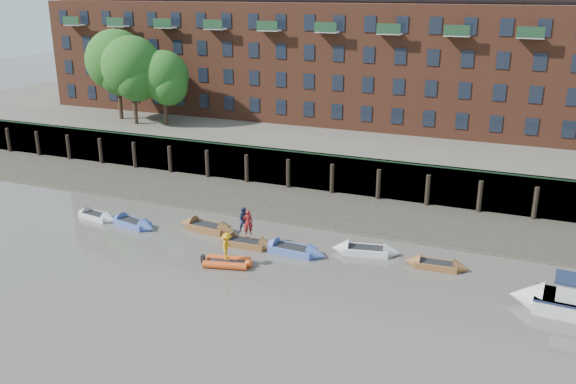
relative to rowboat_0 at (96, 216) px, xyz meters
The scene contains 19 objects.
ground 19.08m from the rowboat_0, 29.45° to the right, with size 220.00×220.00×0.00m, color #5D5851.
foreshore 18.72m from the rowboat_0, 27.42° to the left, with size 110.00×8.00×0.50m, color #3D382F.
mud_band 17.41m from the rowboat_0, 17.44° to the left, with size 110.00×1.60×0.10m, color #4C4336.
river_wall 21.14m from the rowboat_0, 38.04° to the left, with size 110.00×1.23×3.30m.
bank_terrace 31.41m from the rowboat_0, 58.03° to the left, with size 110.00×28.00×3.20m, color #5E594D.
apartment_terrace 34.61m from the rowboat_0, 58.97° to the left, with size 80.60×15.56×20.98m.
tree_cluster 21.94m from the rowboat_0, 116.61° to the left, with size 11.76×7.74×9.40m.
rowboat_0 is the anchor object (origin of this frame).
rowboat_1 3.45m from the rowboat_0, ahead, with size 4.50×2.13×1.26m.
rowboat_2 9.07m from the rowboat_0, ahead, with size 4.85×1.83×1.38m.
rowboat_3 12.81m from the rowboat_0, ahead, with size 4.36×1.36×1.26m.
rowboat_4 16.12m from the rowboat_0, ahead, with size 4.77×1.63×1.36m.
rowboat_5 20.66m from the rowboat_0, ahead, with size 4.73×2.18×1.32m.
rowboat_6 25.28m from the rowboat_0, ahead, with size 4.08×1.43×1.16m.
rib_tender 13.57m from the rowboat_0, 14.76° to the right, with size 3.15×2.05×0.53m.
motor_launch 32.51m from the rowboat_0, ahead, with size 6.51×2.47×2.64m.
person_rower_a 13.03m from the rowboat_0, ahead, with size 0.65×0.43×1.78m, color maroon.
person_rower_b 12.65m from the rowboat_0, ahead, with size 0.87×0.68×1.79m, color #19233F.
person_rib_crew 13.61m from the rowboat_0, 15.24° to the right, with size 1.13×0.65×1.75m, color orange.
Camera 1 is at (13.28, -24.86, 16.64)m, focal length 38.00 mm.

